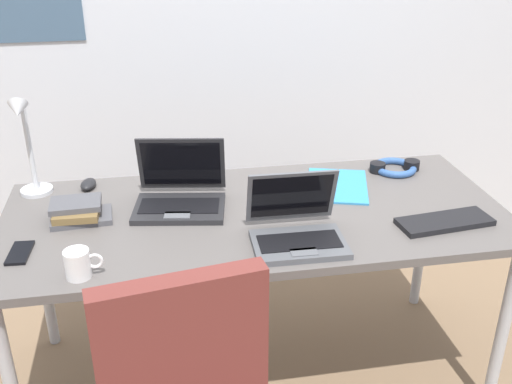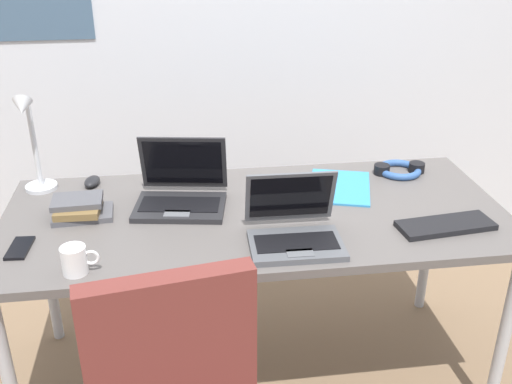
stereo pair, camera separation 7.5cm
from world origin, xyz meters
The scene contains 13 objects.
ground_plane centered at (0.00, 0.00, 0.00)m, with size 12.00×12.00×0.00m, color #7A6047.
wall_back centered at (0.00, 1.10, 1.30)m, with size 6.00×0.13×2.60m.
desk centered at (0.00, 0.00, 0.68)m, with size 1.80×0.80×0.74m.
desk_lamp centered at (-0.80, 0.28, 0.94)m, with size 0.12×0.18×0.40m.
laptop_mid_desk centered at (0.09, -0.22, 0.78)m, with size 0.31×0.28×0.22m.
laptop_back_right centered at (-0.26, 0.10, 0.79)m, with size 0.36×0.32×0.24m.
external_keyboard centered at (0.63, -0.20, 0.75)m, with size 0.33×0.12×0.02m, color black.
computer_mouse centered at (-0.61, 0.31, 0.76)m, with size 0.06×0.10×0.03m, color black.
cell_phone centered at (-0.79, -0.15, 0.74)m, with size 0.06×0.14×0.01m, color black.
headphones centered at (0.63, 0.27, 0.76)m, with size 0.21×0.18×0.04m.
book_stack centered at (-0.62, 0.05, 0.77)m, with size 0.21×0.16×0.07m.
paper_folder_back_left centered at (0.35, 0.16, 0.74)m, with size 0.23×0.31×0.01m, color #338CC6.
coffee_mug centered at (-0.59, -0.32, 0.78)m, with size 0.11×0.08×0.09m.
Camera 2 is at (-0.26, -1.89, 1.73)m, focal length 41.93 mm.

